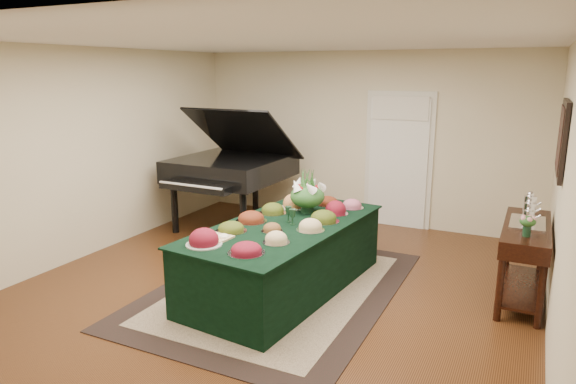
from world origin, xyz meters
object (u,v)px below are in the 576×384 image
at_px(floral_centerpiece, 307,192).
at_px(mahogany_sideboard, 525,242).
at_px(buffet_table, 285,257).
at_px(grand_piano, 231,167).

height_order(floral_centerpiece, mahogany_sideboard, floral_centerpiece).
bearing_deg(buffet_table, floral_centerpiece, 87.11).
distance_m(floral_centerpiece, grand_piano, 2.19).
height_order(buffet_table, grand_piano, grand_piano).
bearing_deg(floral_centerpiece, buffet_table, -92.89).
distance_m(buffet_table, mahogany_sideboard, 2.55).
bearing_deg(buffet_table, grand_piano, 135.44).
distance_m(floral_centerpiece, mahogany_sideboard, 2.41).
xyz_separation_m(buffet_table, mahogany_sideboard, (2.39, 0.84, 0.27)).
bearing_deg(grand_piano, mahogany_sideboard, -12.41).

